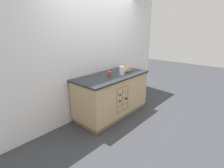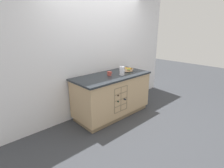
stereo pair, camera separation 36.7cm
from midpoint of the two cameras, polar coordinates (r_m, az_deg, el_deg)
The scene contains 6 objects.
ground_plane at distance 3.94m, azimuth -2.71°, elevation -9.69°, with size 14.00×14.00×0.00m, color #383A3F.
back_wall at distance 3.84m, azimuth -7.70°, elevation 9.54°, with size 4.40×0.06×2.55m, color white.
kitchen_island at distance 3.75m, azimuth -2.79°, elevation -3.58°, with size 1.68×0.78×0.89m.
fruit_bowl at distance 3.97m, azimuth 1.84°, elevation 4.88°, with size 0.28×0.28×0.08m.
white_pitcher at distance 3.61m, azimuth 0.34°, elevation 4.45°, with size 0.16×0.11×0.18m.
ceramic_mug at distance 3.58m, azimuth -3.74°, elevation 3.43°, with size 0.12×0.08×0.08m.
Camera 1 is at (-2.64, -2.29, 1.82)m, focal length 28.00 mm.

